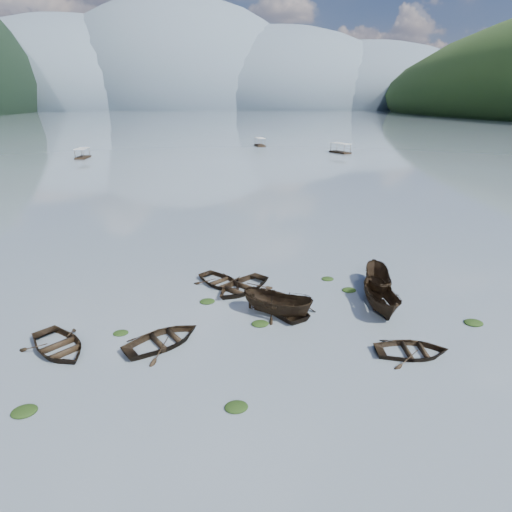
{
  "coord_description": "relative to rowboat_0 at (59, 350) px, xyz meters",
  "views": [
    {
      "loc": [
        -3.01,
        -15.75,
        12.77
      ],
      "look_at": [
        0.0,
        12.0,
        2.0
      ],
      "focal_mm": 28.0,
      "sensor_mm": 36.0,
      "label": 1
    }
  ],
  "objects": [
    {
      "name": "ground_plane",
      "position": [
        11.8,
        -3.97,
        0.0
      ],
      "size": [
        2400.0,
        2400.0,
        0.0
      ],
      "primitive_type": "plane",
      "color": "slate"
    },
    {
      "name": "haze_mtn_a",
      "position": [
        -248.2,
        896.03,
        0.0
      ],
      "size": [
        520.0,
        520.0,
        280.0
      ],
      "primitive_type": "ellipsoid",
      "color": "#475666",
      "rests_on": "ground"
    },
    {
      "name": "haze_mtn_b",
      "position": [
        -48.2,
        896.03,
        0.0
      ],
      "size": [
        520.0,
        520.0,
        340.0
      ],
      "primitive_type": "ellipsoid",
      "color": "#475666",
      "rests_on": "ground"
    },
    {
      "name": "haze_mtn_c",
      "position": [
        151.8,
        896.03,
        0.0
      ],
      "size": [
        520.0,
        520.0,
        260.0
      ],
      "primitive_type": "ellipsoid",
      "color": "#475666",
      "rests_on": "ground"
    },
    {
      "name": "haze_mtn_d",
      "position": [
        331.8,
        896.03,
        0.0
      ],
      "size": [
        520.0,
        520.0,
        220.0
      ],
      "primitive_type": "ellipsoid",
      "color": "#475666",
      "rests_on": "ground"
    },
    {
      "name": "rowboat_0",
      "position": [
        0.0,
        0.0,
        0.0
      ],
      "size": [
        5.35,
        5.51,
        0.93
      ],
      "primitive_type": "imported",
      "rotation": [
        0.0,
        0.0,
        0.7
      ],
      "color": "black",
      "rests_on": "ground"
    },
    {
      "name": "rowboat_1",
      "position": [
        5.66,
        0.0,
        0.0
      ],
      "size": [
        5.47,
        5.1,
        0.92
      ],
      "primitive_type": "imported",
      "rotation": [
        0.0,
        0.0,
        2.15
      ],
      "color": "black",
      "rests_on": "ground"
    },
    {
      "name": "rowboat_2",
      "position": [
        12.58,
        2.59,
        0.0
      ],
      "size": [
        4.94,
        4.04,
        1.83
      ],
      "primitive_type": "imported",
      "rotation": [
        0.0,
        0.0,
        1.0
      ],
      "color": "black",
      "rests_on": "ground"
    },
    {
      "name": "rowboat_3",
      "position": [
        12.92,
        3.52,
        0.0
      ],
      "size": [
        5.2,
        5.97,
        1.03
      ],
      "primitive_type": "imported",
      "rotation": [
        0.0,
        0.0,
        3.54
      ],
      "color": "black",
      "rests_on": "ground"
    },
    {
      "name": "rowboat_4",
      "position": [
        19.18,
        -2.45,
        0.0
      ],
      "size": [
        4.25,
        3.24,
        0.82
      ],
      "primitive_type": "imported",
      "rotation": [
        0.0,
        0.0,
        1.46
      ],
      "color": "black",
      "rests_on": "ground"
    },
    {
      "name": "rowboat_5",
      "position": [
        19.46,
        2.55,
        0.0
      ],
      "size": [
        2.27,
        4.93,
        1.84
      ],
      "primitive_type": "imported",
      "rotation": [
        0.0,
        0.0,
        -0.1
      ],
      "color": "black",
      "rests_on": "ground"
    },
    {
      "name": "rowboat_6",
      "position": [
        9.08,
        7.59,
        0.0
      ],
      "size": [
        4.92,
        5.16,
        0.87
      ],
      "primitive_type": "imported",
      "rotation": [
        0.0,
        0.0,
        0.64
      ],
      "color": "black",
      "rests_on": "ground"
    },
    {
      "name": "rowboat_7",
      "position": [
        10.58,
        6.46,
        0.0
      ],
      "size": [
        5.73,
        5.73,
        0.98
      ],
      "primitive_type": "imported",
      "rotation": [
        0.0,
        0.0,
        5.5
      ],
      "color": "black",
      "rests_on": "ground"
    },
    {
      "name": "rowboat_8",
      "position": [
        20.42,
        5.61,
        0.0
      ],
      "size": [
        2.75,
        4.73,
        1.72
      ],
      "primitive_type": "imported",
      "rotation": [
        0.0,
        0.0,
        2.88
      ],
      "color": "black",
      "rests_on": "ground"
    },
    {
      "name": "weed_clump_0",
      "position": [
        0.14,
        -4.78,
        0.0
      ],
      "size": [
        1.12,
        0.92,
        0.24
      ],
      "primitive_type": "ellipsoid",
      "color": "black",
      "rests_on": "ground"
    },
    {
      "name": "weed_clump_1",
      "position": [
        11.36,
        1.51,
        0.0
      ],
      "size": [
        1.08,
        0.86,
        0.24
      ],
      "primitive_type": "ellipsoid",
      "color": "black",
      "rests_on": "ground"
    },
    {
      "name": "weed_clump_2",
      "position": [
        9.45,
        -5.51,
        0.0
      ],
      "size": [
        1.07,
        0.86,
        0.23
      ],
      "primitive_type": "ellipsoid",
      "color": "black",
      "rests_on": "ground"
    },
    {
      "name": "weed_clump_3",
      "position": [
        17.32,
        7.6,
        0.0
      ],
      "size": [
        0.96,
        0.81,
        0.21
      ],
      "primitive_type": "ellipsoid",
      "color": "black",
      "rests_on": "ground"
    },
    {
      "name": "weed_clump_4",
      "position": [
        24.48,
        0.19,
        0.0
      ],
      "size": [
        1.18,
        0.93,
        0.24
      ],
      "primitive_type": "ellipsoid",
      "color": "black",
      "rests_on": "ground"
    },
    {
      "name": "weed_clump_5",
      "position": [
        3.03,
        1.38,
        0.0
      ],
      "size": [
        0.9,
        0.73,
        0.19
      ],
      "primitive_type": "ellipsoid",
      "color": "black",
      "rests_on": "ground"
    },
    {
      "name": "weed_clump_6",
      "position": [
        8.1,
        4.83,
        0.0
      ],
      "size": [
        1.05,
        0.88,
        0.22
      ],
      "primitive_type": "ellipsoid",
      "color": "black",
      "rests_on": "ground"
    },
    {
      "name": "weed_clump_7",
      "position": [
        18.33,
        5.5,
        0.0
      ],
      "size": [
        1.04,
        0.83,
        0.23
      ],
      "primitive_type": "ellipsoid",
      "color": "black",
      "rests_on": "ground"
    },
    {
      "name": "pontoon_left",
      "position": [
        -22.68,
        84.29,
        0.0
      ],
      "size": [
        2.46,
        5.84,
        2.23
      ],
      "primitive_type": null,
      "rotation": [
        0.0,
        0.0,
        -0.0
      ],
      "color": "black",
      "rests_on": "ground"
    },
    {
      "name": "pontoon_centre",
      "position": [
        23.99,
        108.9,
        0.0
      ],
      "size": [
        3.07,
        6.26,
        2.32
      ],
      "primitive_type": null,
      "rotation": [
        0.0,
        0.0,
        0.09
      ],
      "color": "black",
      "rests_on": "ground"
    },
    {
      "name": "pontoon_right",
      "position": [
        43.38,
        87.89,
        0.0
      ],
      "size": [
        4.88,
        6.89,
        2.44
      ],
      "primitive_type": null,
      "rotation": [
        0.0,
        0.0,
        0.39
      ],
      "color": "black",
      "rests_on": "ground"
    }
  ]
}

